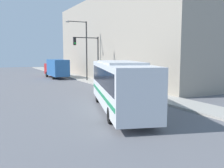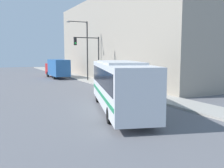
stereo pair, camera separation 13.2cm
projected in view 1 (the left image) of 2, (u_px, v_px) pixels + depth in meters
name	position (u px, v px, depth m)	size (l,w,h in m)	color
ground_plane	(109.00, 110.00, 17.01)	(120.00, 120.00, 0.00)	slate
sidewalk	(84.00, 79.00, 37.29)	(2.67, 70.00, 0.16)	#A8A399
building_facade	(116.00, 39.00, 36.69)	(6.00, 33.77, 11.99)	#9E9384
city_bus	(119.00, 83.00, 16.58)	(5.58, 10.86, 3.33)	silver
delivery_truck	(56.00, 68.00, 38.99)	(2.21, 7.29, 2.91)	#265999
fire_hydrant	(148.00, 92.00, 21.57)	(0.22, 0.30, 0.76)	red
traffic_light_pole	(90.00, 52.00, 30.25)	(3.28, 0.35, 5.71)	#2D2D2D
parking_meter	(106.00, 78.00, 28.75)	(0.14, 0.14, 1.26)	#2D2D2D
street_lamp	(84.00, 46.00, 34.07)	(3.00, 0.28, 8.01)	#2D2D2D
pedestrian_near_corner	(138.00, 81.00, 24.94)	(0.34, 0.34, 1.80)	#47382D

